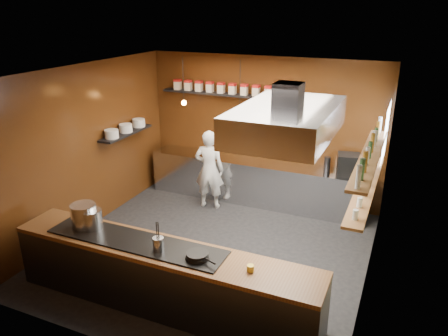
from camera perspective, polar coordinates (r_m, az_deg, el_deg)
The scene contains 26 objects.
floor at distance 7.60m, azimuth -1.53°, elevation -10.66°, with size 5.00×5.00×0.00m, color black.
back_wall at distance 9.15m, azimuth 5.04°, elevation 5.03°, with size 5.00×5.00×0.00m, color #39180A.
left_wall at distance 8.27m, azimuth -17.55°, elevation 2.43°, with size 5.00×5.00×0.00m, color #39180A.
right_wall at distance 6.36m, azimuth 19.22°, elevation -3.16°, with size 5.00×5.00×0.00m, color #474628.
ceiling at distance 6.57m, azimuth -1.78°, elevation 12.35°, with size 5.00×5.00×0.00m, color silver.
window_pane at distance 7.85m, azimuth 20.38°, elevation 4.21°, with size 1.00×1.00×0.00m, color white.
prep_counter at distance 9.20m, azimuth 4.17°, elevation -1.79°, with size 4.60×0.65×0.90m, color silver.
pass_counter at distance 6.17m, azimuth -8.10°, elevation -13.91°, with size 4.40×0.72×0.94m.
tin_shelf at distance 9.18m, azimuth -0.50°, elevation 9.65°, with size 2.60×0.26×0.04m, color black.
plate_shelf at distance 8.90m, azimuth -12.66°, elevation 4.49°, with size 0.30×1.40×0.04m, color black.
bottle_shelf_upper at distance 6.51m, azimuth 18.50°, elevation 1.42°, with size 0.26×2.80×0.04m, color brown.
bottle_shelf_lower at distance 6.67m, azimuth 18.05°, elevation -2.40°, with size 0.26×2.80×0.04m, color brown.
extractor_hood at distance 5.85m, azimuth 8.22°, elevation 6.18°, with size 1.20×2.00×0.72m.
pendant_left at distance 8.83m, azimuth -5.27°, elevation 8.81°, with size 0.10×0.10×0.95m.
pendant_right at distance 8.33m, azimuth 2.07°, elevation 8.17°, with size 0.10×0.10×0.95m.
storage_tins at distance 9.10m, azimuth 0.37°, elevation 10.39°, with size 2.43×0.13×0.22m.
plate_stacks at distance 8.87m, azimuth -12.71°, elevation 5.11°, with size 0.26×1.16×0.16m.
bottles at distance 6.47m, azimuth 18.64°, elevation 2.59°, with size 0.06×2.66×0.24m.
wine_glasses at distance 6.64m, azimuth 18.13°, elevation -1.72°, with size 0.07×2.37×0.13m.
stockpot_large at distance 6.56m, azimuth -17.83°, elevation -5.96°, with size 0.36×0.36×0.35m, color silver.
stockpot_small at distance 6.51m, azimuth -16.91°, elevation -6.40°, with size 0.30×0.30×0.28m, color silver.
utensil_crock at distance 5.78m, azimuth -8.57°, elevation -9.81°, with size 0.15×0.15×0.19m, color #B0B2B7.
frying_pan at distance 5.60m, azimuth -3.49°, elevation -11.35°, with size 0.46×0.31×0.08m.
butter_jar at distance 5.40m, azimuth 3.48°, elevation -12.93°, with size 0.09×0.09×0.08m, color yellow.
espresso_machine at distance 8.58m, azimuth 15.92°, elevation 0.44°, with size 0.40×0.38×0.40m, color black.
chef at distance 8.82m, azimuth -1.94°, elevation -0.19°, with size 0.59×0.39×1.63m, color white.
Camera 1 is at (2.78, -5.87, 3.93)m, focal length 35.00 mm.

